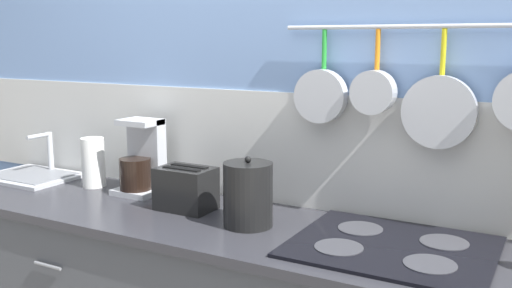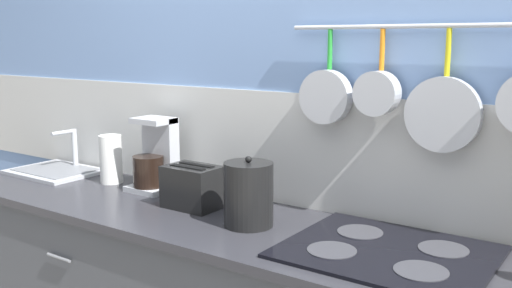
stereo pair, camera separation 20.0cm
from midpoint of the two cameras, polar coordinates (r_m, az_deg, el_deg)
name	(u,v)px [view 1 (the left image)]	position (r m, az deg, el deg)	size (l,w,h in m)	color
wall_back	(309,117)	(2.26, 2.78, 2.65)	(7.20, 0.16, 2.60)	#7293C6
countertop	(267,234)	(2.06, -1.69, -8.99)	(3.25, 0.60, 0.03)	#2D2D33
sink_basin	(33,174)	(3.03, -23.24, -2.79)	(0.44, 0.34, 0.21)	#B7BABF
paper_towel_roll	(93,162)	(2.73, -18.01, -1.78)	(0.10, 0.10, 0.23)	white
coffee_maker	(142,163)	(2.56, -13.57, -1.86)	(0.19, 0.18, 0.33)	#B7BABF
toaster	(186,188)	(2.29, -9.53, -4.44)	(0.24, 0.16, 0.17)	black
kettle	(248,194)	(2.06, -3.56, -5.08)	(0.18, 0.18, 0.26)	black
cooktop	(392,247)	(1.90, 10.51, -10.11)	(0.63, 0.53, 0.01)	black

